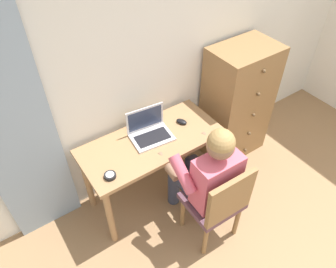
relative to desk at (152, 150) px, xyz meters
name	(u,v)px	position (x,y,z in m)	size (l,w,h in m)	color
wall_back	(176,51)	(0.49, 0.35, 0.64)	(4.80, 0.05, 2.50)	silver
curtain_panel	(12,128)	(-0.93, 0.28, 0.53)	(0.54, 0.03, 2.28)	#8EA3B7
desk	(152,150)	(0.00, 0.00, 0.00)	(1.22, 0.55, 0.73)	#9E754C
dresser	(237,103)	(1.07, 0.07, 0.00)	(0.63, 0.47, 1.23)	olive
chair	(218,202)	(0.19, -0.67, -0.13)	(0.43, 0.41, 0.87)	#5F3D4B
person_seated	(206,172)	(0.19, -0.49, 0.06)	(0.54, 0.59, 1.19)	#33384C
laptop	(150,131)	(0.02, 0.06, 0.17)	(0.37, 0.29, 0.24)	silver
computer_mouse	(182,122)	(0.34, 0.04, 0.13)	(0.06, 0.10, 0.03)	black
desk_clock	(110,176)	(-0.46, -0.15, 0.13)	(0.09, 0.09, 0.03)	black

